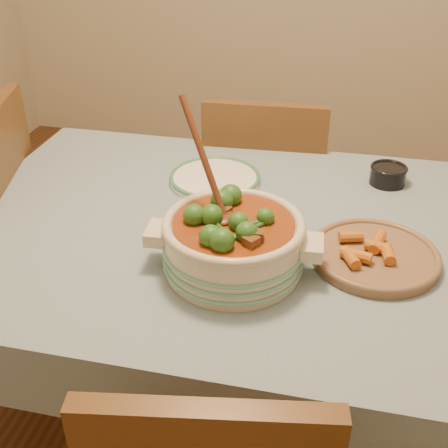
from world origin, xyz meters
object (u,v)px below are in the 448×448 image
dining_table (263,258)px  chair_far (265,194)px  condiment_bowl (388,174)px  stew_casserole (233,239)px  white_plate (215,178)px  fried_plate (375,253)px

dining_table → chair_far: bearing=98.2°
condiment_bowl → chair_far: size_ratio=0.15×
stew_casserole → white_plate: size_ratio=1.17×
stew_casserole → fried_plate: bearing=18.2°
condiment_bowl → stew_casserole: bearing=-124.6°
fried_plate → white_plate: bearing=146.1°
stew_casserole → chair_far: (-0.05, 0.82, -0.32)m
white_plate → chair_far: chair_far is taller
dining_table → white_plate: white_plate is taller
dining_table → condiment_bowl: bearing=46.7°
dining_table → chair_far: (-0.09, 0.63, -0.15)m
white_plate → fried_plate: size_ratio=0.88×
condiment_bowl → fried_plate: 0.42m
stew_casserole → fried_plate: size_ratio=1.03×
dining_table → condiment_bowl: condiment_bowl is taller
stew_casserole → white_plate: stew_casserole is taller
condiment_bowl → chair_far: chair_far is taller
condiment_bowl → fried_plate: size_ratio=0.34×
dining_table → fried_plate: size_ratio=4.22×
fried_plate → chair_far: bearing=117.6°
stew_casserole → chair_far: 0.88m
stew_casserole → fried_plate: stew_casserole is taller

